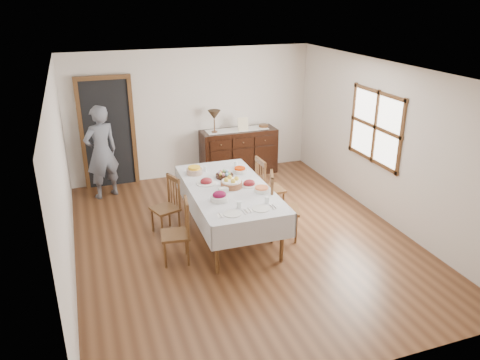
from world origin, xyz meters
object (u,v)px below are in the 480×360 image
object	(u,v)px
chair_left_near	(179,231)
person	(101,149)
chair_right_near	(281,206)
sideboard	(239,152)
dining_table	(229,193)
chair_right_far	(268,186)
chair_left_far	(168,205)
table_lamp	(214,115)

from	to	relation	value
chair_left_near	person	bearing A→B (deg)	-155.37
chair_right_near	sideboard	distance (m)	2.90
sideboard	dining_table	bearing A→B (deg)	-112.54
chair_left_near	sideboard	bearing A→B (deg)	155.14
chair_right_far	person	world-z (taller)	person
chair_left_far	person	size ratio (longest dim) A/B	0.50
chair_left_near	chair_left_far	size ratio (longest dim) A/B	1.02
chair_left_near	person	size ratio (longest dim) A/B	0.51
person	table_lamp	distance (m)	2.30
dining_table	chair_left_near	world-z (taller)	chair_left_near
chair_left_far	sideboard	bearing A→B (deg)	118.48
dining_table	chair_left_far	world-z (taller)	chair_left_far
sideboard	person	world-z (taller)	person
dining_table	person	world-z (taller)	person
dining_table	person	size ratio (longest dim) A/B	1.28
chair_left_far	table_lamp	xyz separation A→B (m)	(1.41, 2.08, 0.84)
chair_left_far	chair_right_near	world-z (taller)	chair_right_near
dining_table	sideboard	world-z (taller)	sideboard
chair_right_far	table_lamp	xyz separation A→B (m)	(-0.34, 2.02, 0.79)
table_lamp	chair_right_far	bearing A→B (deg)	-80.53
dining_table	sideboard	size ratio (longest dim) A/B	1.51
chair_left_near	table_lamp	size ratio (longest dim) A/B	2.06
chair_left_far	chair_right_far	distance (m)	1.74
chair_right_far	table_lamp	size ratio (longest dim) A/B	2.22
chair_right_far	sideboard	distance (m)	2.05
dining_table	person	bearing A→B (deg)	128.99
person	chair_left_near	bearing A→B (deg)	83.43
person	dining_table	bearing A→B (deg)	104.78
chair_left_near	chair_right_far	world-z (taller)	chair_right_far
chair_right_far	chair_left_far	bearing A→B (deg)	90.78
chair_right_far	person	size ratio (longest dim) A/B	0.55
chair_left_near	person	world-z (taller)	person
dining_table	chair_right_far	size ratio (longest dim) A/B	2.34
chair_right_far	sideboard	world-z (taller)	chair_right_far
chair_left_far	person	xyz separation A→B (m)	(-0.84, 1.79, 0.46)
person	table_lamp	size ratio (longest dim) A/B	4.06
chair_right_far	sideboard	size ratio (longest dim) A/B	0.65
chair_right_far	table_lamp	bearing A→B (deg)	8.04
dining_table	sideboard	xyz separation A→B (m)	(1.05, 2.52, -0.24)
dining_table	chair_right_far	bearing A→B (deg)	30.44
sideboard	table_lamp	xyz separation A→B (m)	(-0.52, -0.02, 0.83)
chair_left_near	sideboard	xyz separation A→B (m)	(1.96, 3.04, -0.00)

